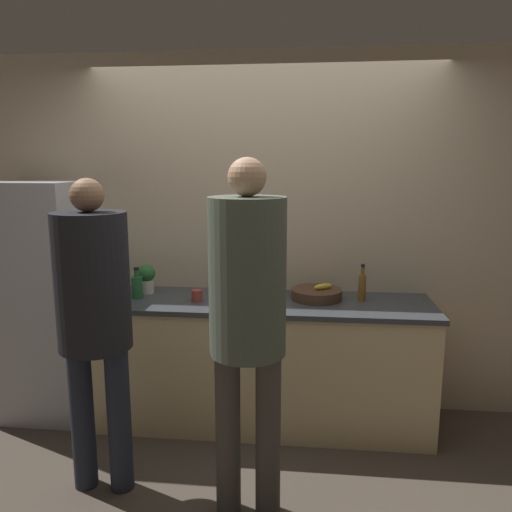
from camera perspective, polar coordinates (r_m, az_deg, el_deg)
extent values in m
plane|color=#4C4238|center=(3.47, -0.29, -21.12)|extent=(14.00, 14.00, 0.00)
cube|color=#C6B293|center=(3.69, 0.93, 2.44)|extent=(5.20, 0.06, 2.60)
cube|color=beige|center=(3.61, 0.40, -12.15)|extent=(2.33, 0.66, 0.86)
cube|color=#383D42|center=(3.46, 0.41, -5.31)|extent=(2.36, 0.69, 0.03)
cube|color=#B7B7BC|center=(3.95, -23.07, -4.57)|extent=(0.62, 0.61, 1.70)
cylinder|color=#232838|center=(3.09, -19.23, -17.01)|extent=(0.13, 0.13, 0.84)
cylinder|color=#232838|center=(3.01, -15.36, -17.56)|extent=(0.13, 0.13, 0.84)
cylinder|color=black|center=(2.78, -18.20, -2.76)|extent=(0.39, 0.39, 0.73)
sphere|color=#936B4C|center=(2.72, -18.75, 6.62)|extent=(0.17, 0.17, 0.17)
cylinder|color=#4C4742|center=(2.75, -3.22, -19.53)|extent=(0.13, 0.13, 0.89)
cylinder|color=#4C4742|center=(2.72, 1.39, -19.79)|extent=(0.13, 0.13, 0.89)
cylinder|color=#515B4C|center=(2.42, -0.99, -2.41)|extent=(0.38, 0.38, 0.78)
sphere|color=tan|center=(2.36, -1.02, 9.03)|extent=(0.18, 0.18, 0.18)
cylinder|color=#4C3323|center=(3.49, 6.93, -4.35)|extent=(0.35, 0.35, 0.07)
ellipsoid|color=yellow|center=(3.47, 7.68, -3.47)|extent=(0.15, 0.12, 0.04)
cylinder|color=silver|center=(3.58, 2.37, -3.57)|extent=(0.13, 0.13, 0.11)
cylinder|color=#99754C|center=(3.56, 2.16, -2.09)|extent=(0.01, 0.05, 0.21)
cylinder|color=#99754C|center=(3.56, 2.57, -2.08)|extent=(0.03, 0.04, 0.21)
cylinder|color=#99754C|center=(3.54, 2.37, -2.14)|extent=(0.05, 0.01, 0.21)
cylinder|color=brown|center=(3.49, 12.03, -3.60)|extent=(0.05, 0.05, 0.18)
cylinder|color=brown|center=(3.46, 12.10, -1.71)|extent=(0.02, 0.02, 0.06)
cylinder|color=black|center=(3.46, 12.12, -1.09)|extent=(0.03, 0.03, 0.02)
cylinder|color=#236033|center=(3.58, -13.44, -3.51)|extent=(0.08, 0.08, 0.15)
cylinder|color=#236033|center=(3.56, -13.50, -1.92)|extent=(0.03, 0.03, 0.05)
cylinder|color=black|center=(3.55, -13.53, -1.40)|extent=(0.04, 0.04, 0.02)
cylinder|color=gold|center=(3.36, 0.63, -4.66)|extent=(0.08, 0.08, 0.09)
cylinder|color=#A33D33|center=(3.44, -6.77, -4.50)|extent=(0.07, 0.07, 0.08)
cylinder|color=beige|center=(3.71, -12.34, -3.43)|extent=(0.10, 0.10, 0.10)
sphere|color=#2D6B33|center=(3.69, -12.41, -1.90)|extent=(0.13, 0.13, 0.13)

